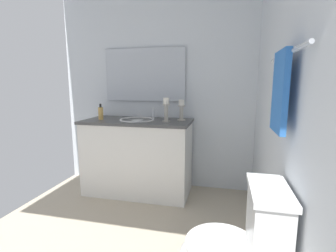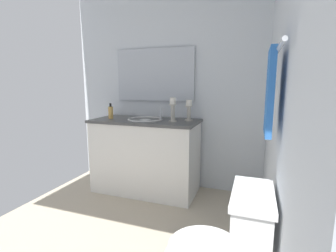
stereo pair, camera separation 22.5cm
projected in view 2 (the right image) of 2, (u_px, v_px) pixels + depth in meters
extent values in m
cube|color=beige|center=(116.00, 235.00, 2.07)|extent=(2.44, 2.38, 0.02)
cube|color=silver|center=(282.00, 88.00, 1.47)|extent=(2.44, 0.04, 2.45)
cube|color=silver|center=(166.00, 86.00, 2.99)|extent=(0.04, 2.38, 2.45)
cube|color=white|center=(146.00, 157.00, 2.87)|extent=(0.55, 1.18, 0.82)
cube|color=#4C4C4C|center=(145.00, 121.00, 2.80)|extent=(0.58, 1.21, 0.03)
sphere|color=black|center=(106.00, 147.00, 3.16)|extent=(0.02, 0.02, 0.02)
sphere|color=black|center=(97.00, 151.00, 2.97)|extent=(0.02, 0.02, 0.02)
ellipsoid|color=white|center=(145.00, 124.00, 2.81)|extent=(0.38, 0.30, 0.11)
torus|color=white|center=(145.00, 119.00, 2.80)|extent=(0.40, 0.40, 0.02)
cylinder|color=silver|center=(161.00, 114.00, 2.72)|extent=(0.02, 0.02, 0.14)
cube|color=silver|center=(154.00, 75.00, 2.97)|extent=(0.02, 0.99, 0.62)
cylinder|color=#B7B2A5|center=(189.00, 120.00, 2.71)|extent=(0.09, 0.09, 0.01)
cylinder|color=#B7B2A5|center=(189.00, 114.00, 2.69)|extent=(0.04, 0.04, 0.16)
cylinder|color=#B7B2A5|center=(189.00, 106.00, 2.68)|extent=(0.08, 0.08, 0.01)
cylinder|color=white|center=(189.00, 103.00, 2.67)|extent=(0.06, 0.06, 0.06)
cylinder|color=#B7B2A5|center=(173.00, 121.00, 2.63)|extent=(0.09, 0.09, 0.01)
cylinder|color=#B7B2A5|center=(173.00, 114.00, 2.62)|extent=(0.04, 0.04, 0.18)
cylinder|color=#B7B2A5|center=(173.00, 105.00, 2.60)|extent=(0.08, 0.08, 0.01)
cylinder|color=white|center=(173.00, 101.00, 2.60)|extent=(0.06, 0.06, 0.07)
cylinder|color=#E5B259|center=(111.00, 113.00, 2.87)|extent=(0.06, 0.06, 0.14)
cylinder|color=black|center=(110.00, 105.00, 2.86)|extent=(0.02, 0.02, 0.04)
cylinder|color=white|center=(205.00, 249.00, 1.28)|extent=(0.39, 0.39, 0.03)
cube|color=white|center=(251.00, 229.00, 1.18)|extent=(0.36, 0.17, 0.32)
cube|color=white|center=(253.00, 195.00, 1.15)|extent=(0.38, 0.19, 0.03)
cylinder|color=silver|center=(277.00, 52.00, 1.20)|extent=(0.78, 0.02, 0.02)
cube|color=blue|center=(270.00, 92.00, 1.24)|extent=(0.28, 0.03, 0.43)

